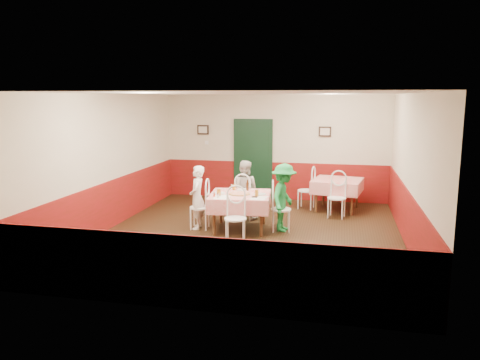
% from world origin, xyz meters
% --- Properties ---
extents(floor, '(7.00, 7.00, 0.00)m').
position_xyz_m(floor, '(0.00, 0.00, 0.00)').
color(floor, black).
rests_on(floor, ground).
extents(ceiling, '(7.00, 7.00, 0.00)m').
position_xyz_m(ceiling, '(0.00, 0.00, 2.80)').
color(ceiling, white).
rests_on(ceiling, back_wall).
extents(back_wall, '(6.00, 0.10, 2.80)m').
position_xyz_m(back_wall, '(0.00, 3.50, 1.40)').
color(back_wall, beige).
rests_on(back_wall, ground).
extents(front_wall, '(6.00, 0.10, 2.80)m').
position_xyz_m(front_wall, '(0.00, -3.50, 1.40)').
color(front_wall, beige).
rests_on(front_wall, ground).
extents(left_wall, '(0.10, 7.00, 2.80)m').
position_xyz_m(left_wall, '(-3.00, 0.00, 1.40)').
color(left_wall, beige).
rests_on(left_wall, ground).
extents(right_wall, '(0.10, 7.00, 2.80)m').
position_xyz_m(right_wall, '(3.00, 0.00, 1.40)').
color(right_wall, beige).
rests_on(right_wall, ground).
extents(wainscot_back, '(6.00, 0.03, 1.00)m').
position_xyz_m(wainscot_back, '(0.00, 3.48, 0.50)').
color(wainscot_back, maroon).
rests_on(wainscot_back, ground).
extents(wainscot_front, '(6.00, 0.03, 1.00)m').
position_xyz_m(wainscot_front, '(0.00, -3.48, 0.50)').
color(wainscot_front, maroon).
rests_on(wainscot_front, ground).
extents(wainscot_left, '(0.03, 7.00, 1.00)m').
position_xyz_m(wainscot_left, '(-2.98, 0.00, 0.50)').
color(wainscot_left, maroon).
rests_on(wainscot_left, ground).
extents(wainscot_right, '(0.03, 7.00, 1.00)m').
position_xyz_m(wainscot_right, '(2.98, 0.00, 0.50)').
color(wainscot_right, maroon).
rests_on(wainscot_right, ground).
extents(door, '(0.96, 0.06, 2.10)m').
position_xyz_m(door, '(-0.60, 3.45, 1.05)').
color(door, black).
rests_on(door, ground).
extents(picture_left, '(0.32, 0.03, 0.26)m').
position_xyz_m(picture_left, '(-2.00, 3.45, 1.85)').
color(picture_left, black).
rests_on(picture_left, back_wall).
extents(picture_right, '(0.32, 0.03, 0.26)m').
position_xyz_m(picture_right, '(1.30, 3.45, 1.85)').
color(picture_right, black).
rests_on(picture_right, back_wall).
extents(thermostat, '(0.10, 0.03, 0.10)m').
position_xyz_m(thermostat, '(-1.90, 3.45, 1.50)').
color(thermostat, white).
rests_on(thermostat, back_wall).
extents(main_table, '(1.35, 1.35, 0.77)m').
position_xyz_m(main_table, '(-0.28, 0.33, 0.38)').
color(main_table, red).
rests_on(main_table, ground).
extents(second_table, '(1.29, 1.29, 0.77)m').
position_xyz_m(second_table, '(1.67, 2.52, 0.38)').
color(second_table, red).
rests_on(second_table, ground).
extents(chair_left, '(0.45, 0.45, 0.90)m').
position_xyz_m(chair_left, '(-1.12, 0.23, 0.45)').
color(chair_left, white).
rests_on(chair_left, ground).
extents(chair_right, '(0.48, 0.48, 0.90)m').
position_xyz_m(chair_right, '(0.57, 0.42, 0.45)').
color(chair_right, white).
rests_on(chair_right, ground).
extents(chair_far, '(0.43, 0.43, 0.90)m').
position_xyz_m(chair_far, '(-0.37, 1.17, 0.45)').
color(chair_far, white).
rests_on(chair_far, ground).
extents(chair_near, '(0.48, 0.48, 0.90)m').
position_xyz_m(chair_near, '(-0.18, -0.52, 0.45)').
color(chair_near, white).
rests_on(chair_near, ground).
extents(chair_second_a, '(0.48, 0.48, 0.90)m').
position_xyz_m(chair_second_a, '(0.92, 2.52, 0.45)').
color(chair_second_a, white).
rests_on(chair_second_a, ground).
extents(chair_second_b, '(0.48, 0.48, 0.90)m').
position_xyz_m(chair_second_b, '(1.67, 1.77, 0.45)').
color(chair_second_b, white).
rests_on(chair_second_b, ground).
extents(pizza, '(0.46, 0.46, 0.03)m').
position_xyz_m(pizza, '(-0.28, 0.27, 0.77)').
color(pizza, '#B74723').
rests_on(pizza, main_table).
extents(plate_left, '(0.28, 0.28, 0.01)m').
position_xyz_m(plate_left, '(-0.71, 0.26, 0.77)').
color(plate_left, white).
rests_on(plate_left, main_table).
extents(plate_right, '(0.28, 0.28, 0.01)m').
position_xyz_m(plate_right, '(0.13, 0.35, 0.77)').
color(plate_right, white).
rests_on(plate_right, main_table).
extents(plate_far, '(0.28, 0.28, 0.01)m').
position_xyz_m(plate_far, '(-0.32, 0.74, 0.77)').
color(plate_far, white).
rests_on(plate_far, main_table).
extents(glass_a, '(0.08, 0.08, 0.14)m').
position_xyz_m(glass_a, '(-0.65, 0.03, 0.83)').
color(glass_a, '#BF7219').
rests_on(glass_a, main_table).
extents(glass_b, '(0.08, 0.08, 0.13)m').
position_xyz_m(glass_b, '(0.10, 0.15, 0.83)').
color(glass_b, '#BF7219').
rests_on(glass_b, main_table).
extents(glass_c, '(0.08, 0.08, 0.13)m').
position_xyz_m(glass_c, '(-0.49, 0.69, 0.82)').
color(glass_c, '#BF7219').
rests_on(glass_c, main_table).
extents(beer_bottle, '(0.06, 0.06, 0.21)m').
position_xyz_m(beer_bottle, '(-0.20, 0.71, 0.87)').
color(beer_bottle, '#381C0A').
rests_on(beer_bottle, main_table).
extents(shaker_a, '(0.04, 0.04, 0.09)m').
position_xyz_m(shaker_a, '(-0.62, -0.11, 0.81)').
color(shaker_a, silver).
rests_on(shaker_a, main_table).
extents(shaker_b, '(0.04, 0.04, 0.09)m').
position_xyz_m(shaker_b, '(-0.61, -0.19, 0.81)').
color(shaker_b, silver).
rests_on(shaker_b, main_table).
extents(shaker_c, '(0.04, 0.04, 0.09)m').
position_xyz_m(shaker_c, '(-0.72, -0.08, 0.81)').
color(shaker_c, '#B23319').
rests_on(shaker_c, main_table).
extents(menu_left, '(0.39, 0.46, 0.00)m').
position_xyz_m(menu_left, '(-0.57, -0.08, 0.76)').
color(menu_left, white).
rests_on(menu_left, main_table).
extents(menu_right, '(0.34, 0.43, 0.00)m').
position_xyz_m(menu_right, '(0.17, 0.00, 0.76)').
color(menu_right, white).
rests_on(menu_right, main_table).
extents(wallet, '(0.12, 0.10, 0.02)m').
position_xyz_m(wallet, '(0.08, 0.05, 0.77)').
color(wallet, black).
rests_on(wallet, main_table).
extents(diner_left, '(0.40, 0.54, 1.33)m').
position_xyz_m(diner_left, '(-1.17, 0.23, 0.67)').
color(diner_left, gray).
rests_on(diner_left, ground).
extents(diner_far, '(0.68, 0.55, 1.33)m').
position_xyz_m(diner_far, '(-0.38, 1.22, 0.67)').
color(diner_far, gray).
rests_on(diner_far, ground).
extents(diner_right, '(0.64, 0.97, 1.40)m').
position_xyz_m(diner_right, '(0.61, 0.43, 0.70)').
color(diner_right, gray).
rests_on(diner_right, ground).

